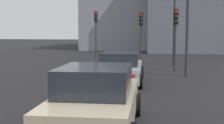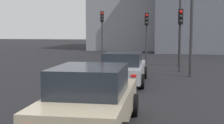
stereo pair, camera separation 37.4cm
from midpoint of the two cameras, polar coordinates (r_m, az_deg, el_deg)
car_silver_lead at (r=14.33m, az=2.81°, el=-1.11°), size 4.68×2.22×1.45m
car_beige_second at (r=7.51m, az=-2.42°, el=-6.99°), size 4.56×2.15×1.59m
traffic_light_near_left at (r=22.46m, az=6.90°, el=6.40°), size 0.32×0.30×3.72m
traffic_light_near_right at (r=18.60m, az=13.14°, el=6.40°), size 0.32×0.29×3.71m
traffic_light_far_left at (r=26.06m, az=-1.44°, el=6.88°), size 0.33×0.31×4.07m
street_lamp_kerbside at (r=21.52m, az=13.03°, el=9.67°), size 0.56×0.36×6.61m
building_facade_left at (r=39.84m, az=16.73°, el=10.45°), size 13.11×10.92×11.69m
building_facade_center at (r=44.69m, az=5.62°, el=9.51°), size 15.71×11.99×10.72m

